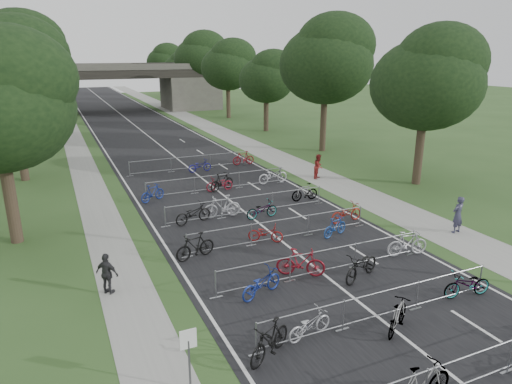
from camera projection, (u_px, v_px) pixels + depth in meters
road at (135, 126)px, 55.85m from camera, size 11.00×140.00×0.01m
sidewalk_right at (198, 122)px, 58.99m from camera, size 3.00×140.00×0.01m
sidewalk_left at (70, 130)px, 52.91m from camera, size 2.00×140.00×0.01m
lane_markings at (135, 126)px, 55.85m from camera, size 0.12×140.00×0.00m
overpass_bridge at (116, 88)px, 67.90m from camera, size 31.00×8.00×7.05m
park_sign at (189, 348)px, 11.83m from camera, size 0.45×0.06×1.83m
tree_right_0 at (429, 80)px, 29.24m from camera, size 7.17×7.17×10.93m
tree_left_1 at (11, 73)px, 30.00m from camera, size 7.56×7.56×11.53m
tree_right_1 at (327, 61)px, 39.42m from camera, size 8.18×8.18×12.47m
tree_left_2 at (18, 58)px, 40.22m from camera, size 8.40×8.40×12.81m
tree_right_2 at (267, 78)px, 50.46m from camera, size 6.16×6.16×9.39m
tree_left_3 at (25, 72)px, 51.17m from camera, size 6.72×6.72×10.25m
tree_right_3 at (229, 66)px, 60.63m from camera, size 7.17×7.17×10.93m
tree_left_4 at (27, 63)px, 61.39m from camera, size 7.56×7.56×11.53m
tree_right_4 at (201, 57)px, 70.81m from camera, size 8.18×8.18×12.47m
tree_left_5 at (28, 56)px, 71.62m from camera, size 8.40×8.40×12.81m
tree_right_5 at (181, 68)px, 81.85m from camera, size 6.16×6.16×9.39m
tree_left_6 at (31, 65)px, 82.56m from camera, size 6.72×6.72×10.25m
tree_right_6 at (165, 61)px, 92.03m from camera, size 7.17×7.17×10.93m
barrier_row_0 at (470, 371)px, 12.09m from camera, size 9.70×0.08×1.10m
barrier_row_1 at (382, 305)px, 15.23m from camera, size 9.70×0.08×1.10m
barrier_row_2 at (324, 262)px, 18.37m from camera, size 9.70×0.08×1.10m
barrier_row_3 at (281, 230)px, 21.69m from camera, size 9.70×0.08×1.10m
barrier_row_4 at (248, 205)px, 25.17m from camera, size 9.70×0.08×1.10m
barrier_row_5 at (217, 183)px, 29.53m from camera, size 9.70×0.08×1.10m
barrier_row_6 at (191, 163)px, 34.77m from camera, size 9.70×0.08×1.10m
bike_4 at (270, 341)px, 13.29m from camera, size 1.95×1.44×1.16m
bike_5 at (309, 325)px, 14.31m from camera, size 1.78×0.91×0.89m
bike_6 at (398, 316)px, 14.59m from camera, size 1.77×1.38×1.07m
bike_7 at (468, 285)px, 16.64m from camera, size 1.99×0.97×1.00m
bike_8 at (261, 283)px, 16.74m from camera, size 2.05×1.33×1.02m
bike_9 at (301, 263)px, 18.19m from camera, size 1.96×1.51×1.18m
bike_10 at (362, 266)px, 17.93m from camera, size 2.29×1.52×1.14m
bike_11 at (407, 244)px, 20.03m from camera, size 1.99×0.89×1.16m
bike_12 at (195, 246)px, 19.76m from camera, size 1.98×0.99×1.15m
bike_13 at (266, 233)px, 21.54m from camera, size 1.71×1.39×0.87m
bike_14 at (335, 227)px, 22.19m from camera, size 1.71×0.94×0.99m
bike_15 at (346, 213)px, 24.07m from camera, size 2.00×0.84×1.02m
bike_16 at (193, 214)px, 23.86m from camera, size 2.18×1.20×1.09m
bike_17 at (222, 207)px, 24.70m from camera, size 2.12×0.76×1.25m
bike_18 at (262, 210)px, 24.63m from camera, size 1.88×0.77×0.97m
bike_19 at (305, 192)px, 27.56m from camera, size 1.77×0.50×1.06m
bike_20 at (153, 193)px, 27.42m from camera, size 1.77×1.26×1.05m
bike_21 at (220, 184)px, 29.50m from camera, size 1.83×0.67×0.95m
bike_22 at (222, 182)px, 29.56m from camera, size 2.01×1.24×1.17m
bike_23 at (273, 175)px, 31.20m from camera, size 2.17×0.82×1.13m
bike_26 at (200, 166)px, 34.23m from camera, size 1.83×0.76×0.94m
bike_27 at (243, 158)px, 36.37m from camera, size 1.81×0.56×1.08m
pedestrian_a at (458, 215)px, 22.53m from camera, size 0.74×0.54×1.87m
pedestrian_b at (319, 167)px, 32.32m from camera, size 1.07×1.05×1.74m
pedestrian_c at (107, 274)px, 16.81m from camera, size 0.95×0.93×1.60m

